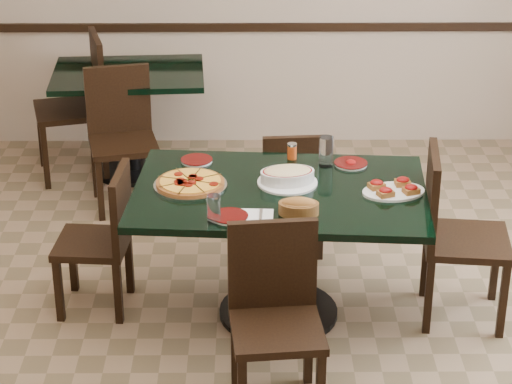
{
  "coord_description": "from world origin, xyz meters",
  "views": [
    {
      "loc": [
        -0.1,
        -4.4,
        2.91
      ],
      "look_at": [
        -0.07,
        0.0,
        0.85
      ],
      "focal_mm": 70.0,
      "sensor_mm": 36.0,
      "label": 1
    }
  ],
  "objects_px": {
    "back_table": "(130,103)",
    "chair_far": "(293,187)",
    "main_table": "(279,221)",
    "chair_left": "(105,234)",
    "bruschetta_platter": "(394,189)",
    "bread_basket": "(299,207)",
    "pepperoni_pizza": "(190,183)",
    "back_chair_near": "(121,129)",
    "lasagna_casserole": "(287,176)",
    "chair_near": "(275,307)",
    "back_chair_left": "(82,98)",
    "chair_right": "(451,227)"
  },
  "relations": [
    {
      "from": "back_table",
      "to": "chair_far",
      "type": "xyz_separation_m",
      "value": [
        1.09,
        -1.23,
        -0.08
      ]
    },
    {
      "from": "chair_far",
      "to": "main_table",
      "type": "bearing_deg",
      "value": 77.53
    },
    {
      "from": "chair_left",
      "to": "bruschetta_platter",
      "type": "height_order",
      "value": "chair_left"
    },
    {
      "from": "chair_far",
      "to": "chair_left",
      "type": "xyz_separation_m",
      "value": [
        -1.03,
        -0.61,
        0.01
      ]
    },
    {
      "from": "bread_basket",
      "to": "pepperoni_pizza",
      "type": "bearing_deg",
      "value": 153.54
    },
    {
      "from": "back_chair_near",
      "to": "bruschetta_platter",
      "type": "height_order",
      "value": "back_chair_near"
    },
    {
      "from": "back_chair_near",
      "to": "main_table",
      "type": "bearing_deg",
      "value": -68.58
    },
    {
      "from": "chair_far",
      "to": "lasagna_casserole",
      "type": "relative_size",
      "value": 2.55
    },
    {
      "from": "chair_far",
      "to": "back_chair_near",
      "type": "distance_m",
      "value": 1.33
    },
    {
      "from": "chair_near",
      "to": "chair_left",
      "type": "relative_size",
      "value": 1.09
    },
    {
      "from": "chair_left",
      "to": "lasagna_casserole",
      "type": "distance_m",
      "value": 1.03
    },
    {
      "from": "lasagna_casserole",
      "to": "pepperoni_pizza",
      "type": "bearing_deg",
      "value": 174.43
    },
    {
      "from": "main_table",
      "to": "back_chair_left",
      "type": "bearing_deg",
      "value": 128.8
    },
    {
      "from": "main_table",
      "to": "back_chair_near",
      "type": "bearing_deg",
      "value": 128.73
    },
    {
      "from": "back_chair_left",
      "to": "bruschetta_platter",
      "type": "height_order",
      "value": "back_chair_left"
    },
    {
      "from": "chair_near",
      "to": "pepperoni_pizza",
      "type": "bearing_deg",
      "value": 112.92
    },
    {
      "from": "back_table",
      "to": "back_chair_left",
      "type": "relative_size",
      "value": 1.07
    },
    {
      "from": "chair_right",
      "to": "chair_left",
      "type": "distance_m",
      "value": 1.83
    },
    {
      "from": "lasagna_casserole",
      "to": "bruschetta_platter",
      "type": "height_order",
      "value": "lasagna_casserole"
    },
    {
      "from": "chair_right",
      "to": "chair_left",
      "type": "xyz_separation_m",
      "value": [
        -1.83,
        0.1,
        -0.08
      ]
    },
    {
      "from": "chair_far",
      "to": "back_chair_left",
      "type": "xyz_separation_m",
      "value": [
        -1.41,
        1.22,
        0.13
      ]
    },
    {
      "from": "chair_right",
      "to": "pepperoni_pizza",
      "type": "height_order",
      "value": "chair_right"
    },
    {
      "from": "chair_near",
      "to": "chair_left",
      "type": "distance_m",
      "value": 1.21
    },
    {
      "from": "chair_near",
      "to": "chair_left",
      "type": "height_order",
      "value": "chair_near"
    },
    {
      "from": "back_table",
      "to": "pepperoni_pizza",
      "type": "distance_m",
      "value": 1.97
    },
    {
      "from": "chair_left",
      "to": "bread_basket",
      "type": "relative_size",
      "value": 3.92
    },
    {
      "from": "bruschetta_platter",
      "to": "back_chair_left",
      "type": "bearing_deg",
      "value": 122.11
    },
    {
      "from": "chair_left",
      "to": "back_chair_near",
      "type": "bearing_deg",
      "value": -172.8
    },
    {
      "from": "pepperoni_pizza",
      "to": "lasagna_casserole",
      "type": "distance_m",
      "value": 0.5
    },
    {
      "from": "chair_near",
      "to": "back_table",
      "type": "bearing_deg",
      "value": 103.99
    },
    {
      "from": "lasagna_casserole",
      "to": "chair_left",
      "type": "bearing_deg",
      "value": 170.11
    },
    {
      "from": "main_table",
      "to": "chair_near",
      "type": "bearing_deg",
      "value": -88.91
    },
    {
      "from": "back_chair_near",
      "to": "bruschetta_platter",
      "type": "relative_size",
      "value": 2.5
    },
    {
      "from": "chair_left",
      "to": "bread_basket",
      "type": "height_order",
      "value": "bread_basket"
    },
    {
      "from": "lasagna_casserole",
      "to": "bread_basket",
      "type": "distance_m",
      "value": 0.36
    },
    {
      "from": "back_chair_left",
      "to": "lasagna_casserole",
      "type": "height_order",
      "value": "back_chair_left"
    },
    {
      "from": "chair_near",
      "to": "lasagna_casserole",
      "type": "distance_m",
      "value": 0.86
    },
    {
      "from": "back_table",
      "to": "chair_left",
      "type": "bearing_deg",
      "value": -91.64
    },
    {
      "from": "chair_near",
      "to": "pepperoni_pizza",
      "type": "xyz_separation_m",
      "value": [
        -0.42,
        0.77,
        0.27
      ]
    },
    {
      "from": "back_table",
      "to": "chair_near",
      "type": "height_order",
      "value": "chair_near"
    },
    {
      "from": "back_chair_near",
      "to": "lasagna_casserole",
      "type": "bearing_deg",
      "value": -66.14
    },
    {
      "from": "chair_right",
      "to": "chair_far",
      "type": "bearing_deg",
      "value": 55.42
    },
    {
      "from": "chair_right",
      "to": "back_chair_left",
      "type": "bearing_deg",
      "value": 55.77
    },
    {
      "from": "back_chair_near",
      "to": "back_chair_left",
      "type": "xyz_separation_m",
      "value": [
        -0.32,
        0.46,
        0.06
      ]
    },
    {
      "from": "pepperoni_pizza",
      "to": "bruschetta_platter",
      "type": "height_order",
      "value": "bruschetta_platter"
    },
    {
      "from": "chair_near",
      "to": "chair_left",
      "type": "bearing_deg",
      "value": 131.61
    },
    {
      "from": "back_chair_left",
      "to": "main_table",
      "type": "bearing_deg",
      "value": 19.66
    },
    {
      "from": "chair_near",
      "to": "bread_basket",
      "type": "relative_size",
      "value": 4.26
    },
    {
      "from": "bread_basket",
      "to": "bruschetta_platter",
      "type": "xyz_separation_m",
      "value": [
        0.5,
        0.24,
        -0.02
      ]
    },
    {
      "from": "chair_near",
      "to": "bruschetta_platter",
      "type": "distance_m",
      "value": 0.96
    }
  ]
}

